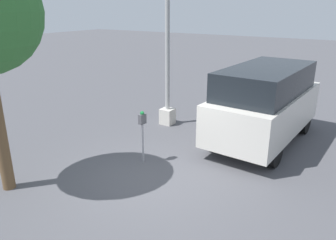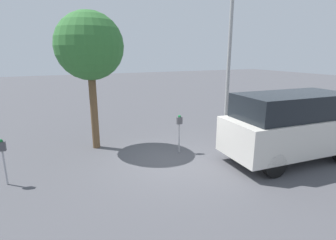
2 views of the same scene
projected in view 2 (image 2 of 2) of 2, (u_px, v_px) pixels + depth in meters
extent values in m
plane|color=#4C4C51|center=(170.00, 161.00, 8.93)|extent=(80.00, 80.00, 0.00)
cylinder|color=#9E9EA3|center=(179.00, 138.00, 9.65)|extent=(0.05, 0.05, 1.09)
cube|color=#47474C|center=(179.00, 121.00, 9.49)|extent=(0.21, 0.13, 0.26)
sphere|color=#14662D|center=(179.00, 116.00, 9.45)|extent=(0.11, 0.11, 0.11)
cylinder|color=#9E9EA3|center=(5.00, 168.00, 7.25)|extent=(0.05, 0.05, 1.01)
cube|color=#47474C|center=(1.00, 146.00, 7.09)|extent=(0.21, 0.13, 0.26)
sphere|color=#14662D|center=(1.00, 141.00, 7.05)|extent=(0.11, 0.11, 0.11)
cube|color=beige|center=(225.00, 128.00, 11.85)|extent=(0.44, 0.44, 0.55)
cylinder|color=#9E9E9E|center=(230.00, 48.00, 10.98)|extent=(0.16, 0.16, 6.47)
cube|color=beige|center=(292.00, 133.00, 8.88)|extent=(4.82, 2.21, 1.16)
cube|color=black|center=(292.00, 105.00, 8.59)|extent=(3.87, 2.00, 0.78)
cube|color=orange|center=(322.00, 133.00, 10.37)|extent=(0.09, 0.12, 0.20)
cylinder|color=black|center=(301.00, 137.00, 10.31)|extent=(0.76, 0.28, 0.75)
cylinder|color=black|center=(239.00, 147.00, 9.27)|extent=(0.76, 0.28, 0.75)
cylinder|color=black|center=(274.00, 165.00, 7.73)|extent=(0.76, 0.28, 0.75)
cylinder|color=brown|center=(94.00, 110.00, 9.91)|extent=(0.27, 0.27, 2.98)
sphere|color=#337033|center=(89.00, 46.00, 9.33)|extent=(2.43, 2.43, 2.43)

